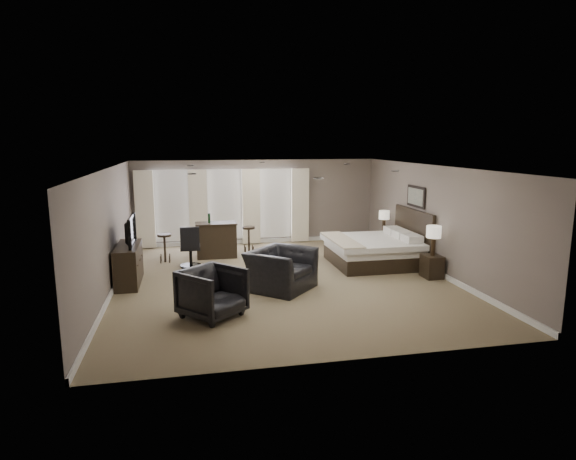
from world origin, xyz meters
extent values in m
cube|color=#76674B|center=(0.00, 0.00, 0.00)|extent=(7.60, 8.60, 0.04)
cube|color=silver|center=(0.00, 0.00, 2.60)|extent=(7.60, 8.60, 0.04)
cube|color=slate|center=(0.00, 4.25, 1.30)|extent=(7.50, 0.04, 2.60)
cube|color=slate|center=(0.00, -4.25, 1.30)|extent=(7.50, 0.04, 2.60)
cube|color=slate|center=(-3.75, 0.00, 1.30)|extent=(0.04, 8.50, 2.60)
cube|color=slate|center=(3.75, 0.00, 1.30)|extent=(0.04, 8.50, 2.60)
cube|color=silver|center=(-2.60, 4.19, 1.25)|extent=(1.15, 0.04, 2.05)
cube|color=silver|center=(-1.00, 4.19, 1.25)|extent=(1.15, 0.04, 2.05)
cube|color=silver|center=(0.60, 4.19, 1.25)|extent=(1.15, 0.04, 2.05)
cube|color=beige|center=(-3.35, 4.07, 1.18)|extent=(0.55, 0.12, 2.30)
cube|color=beige|center=(-1.80, 4.07, 1.18)|extent=(0.55, 0.12, 2.30)
cube|color=beige|center=(-0.20, 4.07, 1.18)|extent=(0.55, 0.12, 2.30)
cube|color=beige|center=(1.35, 4.07, 1.18)|extent=(0.55, 0.12, 2.30)
cube|color=silver|center=(2.58, 0.95, 0.71)|extent=(2.22, 2.12, 1.41)
cube|color=black|center=(3.47, -0.50, 0.27)|extent=(0.40, 0.49, 0.53)
cube|color=black|center=(3.47, 2.40, 0.28)|extent=(0.41, 0.51, 0.55)
cube|color=beige|center=(3.47, -0.50, 0.89)|extent=(0.34, 0.34, 0.70)
cube|color=beige|center=(3.47, 2.40, 0.87)|extent=(0.31, 0.31, 0.63)
cube|color=slate|center=(3.70, 0.95, 1.75)|extent=(0.04, 0.96, 0.56)
cube|color=black|center=(-3.45, 0.45, 0.44)|extent=(0.49, 1.52, 0.88)
imported|color=black|center=(-3.45, 0.45, 0.96)|extent=(0.66, 1.14, 0.15)
imported|color=black|center=(-0.17, -0.65, 0.58)|extent=(1.54, 1.57, 1.17)
imported|color=black|center=(-1.72, -2.05, 0.50)|extent=(1.33, 1.33, 1.00)
cube|color=black|center=(-1.37, 2.57, 0.49)|extent=(1.12, 0.58, 0.98)
cube|color=black|center=(-2.74, 2.29, 0.38)|extent=(0.46, 0.46, 0.76)
cube|color=black|center=(-0.42, 2.93, 0.38)|extent=(0.47, 0.47, 0.76)
cube|color=black|center=(-2.08, 1.65, 0.54)|extent=(0.56, 0.56, 1.08)
camera|label=1|loc=(-2.08, -10.53, 3.18)|focal=30.00mm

